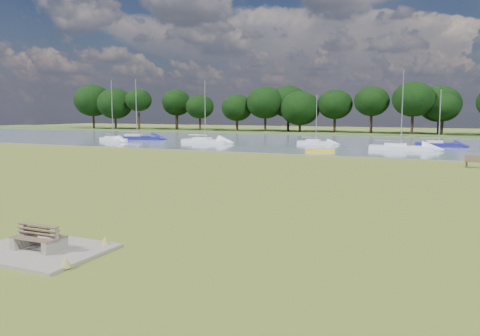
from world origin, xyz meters
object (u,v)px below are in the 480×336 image
at_px(kayak, 320,151).
at_px(sailboat_4, 113,138).
at_px(sailboat_5, 136,136).
at_px(riverbank_bench, 476,162).
at_px(bench_pair, 39,238).
at_px(sailboat_7, 400,146).
at_px(sailboat_6, 205,140).
at_px(sailboat_3, 316,141).
at_px(sailboat_1, 438,143).

distance_m(kayak, sailboat_4, 33.04).
distance_m(kayak, sailboat_5, 33.40).
height_order(kayak, sailboat_5, sailboat_5).
distance_m(riverbank_bench, kayak, 17.46).
height_order(bench_pair, sailboat_7, sailboat_7).
height_order(riverbank_bench, sailboat_6, sailboat_6).
bearing_deg(sailboat_3, sailboat_7, -21.98).
bearing_deg(riverbank_bench, sailboat_5, 171.53).
distance_m(sailboat_3, sailboat_5, 28.45).
bearing_deg(sailboat_3, sailboat_1, 9.23).
relative_size(riverbank_bench, sailboat_3, 0.27).
bearing_deg(bench_pair, kayak, 90.69).
height_order(bench_pair, kayak, bench_pair).
height_order(bench_pair, riverbank_bench, riverbank_bench).
xyz_separation_m(bench_pair, sailboat_1, (10.72, 53.05, 0.06)).
xyz_separation_m(sailboat_5, sailboat_6, (13.36, -2.17, -0.07)).
xyz_separation_m(bench_pair, kayak, (-0.97, 39.70, -0.25)).
bearing_deg(kayak, sailboat_1, 26.13).
distance_m(sailboat_4, sailboat_7, 40.46).
height_order(riverbank_bench, sailboat_7, sailboat_7).
bearing_deg(sailboat_5, kayak, -39.19).
distance_m(riverbank_bench, sailboat_7, 16.87).
bearing_deg(sailboat_5, sailboat_1, -17.46).
xyz_separation_m(bench_pair, sailboat_3, (-4.48, 50.92, -0.00)).
bearing_deg(sailboat_1, sailboat_4, -173.78).
bearing_deg(bench_pair, sailboat_4, 126.21).
relative_size(kayak, sailboat_1, 0.44).
bearing_deg(sailboat_3, sailboat_4, -166.78).
bearing_deg(sailboat_6, sailboat_1, 13.26).
relative_size(kayak, sailboat_7, 0.35).
xyz_separation_m(riverbank_bench, sailboat_6, (-33.60, 16.52, -0.01)).
xyz_separation_m(bench_pair, sailboat_5, (-32.90, 49.53, 0.12)).
bearing_deg(sailboat_1, kayak, -135.60).
xyz_separation_m(riverbank_bench, sailboat_7, (-7.25, 15.23, -0.02)).
distance_m(kayak, sailboat_7, 10.07).
distance_m(kayak, sailboat_6, 20.08).
height_order(sailboat_4, sailboat_5, sailboat_5).
relative_size(sailboat_4, sailboat_5, 0.96).
xyz_separation_m(sailboat_3, sailboat_5, (-28.42, -1.39, 0.12)).
xyz_separation_m(kayak, sailboat_4, (-32.65, 5.05, 0.31)).
height_order(sailboat_4, sailboat_7, sailboat_7).
bearing_deg(bench_pair, sailboat_3, 94.31).
xyz_separation_m(kayak, sailboat_3, (-3.50, 11.22, 0.25)).
height_order(sailboat_3, sailboat_5, sailboat_5).
height_order(bench_pair, sailboat_3, sailboat_3).
distance_m(riverbank_bench, sailboat_5, 50.54).
bearing_deg(sailboat_4, sailboat_7, 25.83).
relative_size(sailboat_3, sailboat_4, 0.74).
relative_size(sailboat_1, sailboat_6, 0.82).
relative_size(sailboat_1, sailboat_4, 0.80).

